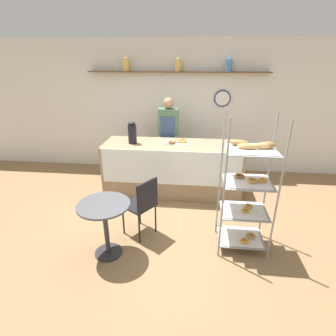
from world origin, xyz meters
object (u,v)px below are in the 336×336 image
person_worker (168,136)px  cafe_table (105,217)px  cafe_chair (143,202)px  coffee_carafe (132,133)px  donut_tray_counter (178,142)px  pastry_rack (247,189)px

person_worker → cafe_table: 2.48m
cafe_chair → coffee_carafe: coffee_carafe is taller
cafe_chair → coffee_carafe: size_ratio=2.27×
donut_tray_counter → cafe_chair: bearing=-104.4°
cafe_chair → donut_tray_counter: bearing=-160.3°
pastry_rack → cafe_table: 1.78m
cafe_table → pastry_rack: bearing=11.6°
cafe_table → cafe_chair: bearing=47.4°
pastry_rack → person_worker: pastry_rack is taller
pastry_rack → coffee_carafe: pastry_rack is taller
coffee_carafe → donut_tray_counter: (0.79, 0.11, -0.17)m
cafe_table → donut_tray_counter: 2.04m
person_worker → cafe_table: (-0.53, -2.39, -0.36)m
pastry_rack → cafe_chair: 1.37m
cafe_chair → cafe_table: bearing=-8.4°
cafe_table → person_worker: bearing=77.5°
cafe_table → donut_tray_counter: (0.76, 1.85, 0.41)m
cafe_chair → pastry_rack: bearing=121.1°
person_worker → cafe_chair: size_ratio=1.88×
person_worker → pastry_rack: bearing=-59.7°
donut_tray_counter → person_worker: bearing=112.7°
pastry_rack → donut_tray_counter: (-0.96, 1.50, 0.11)m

